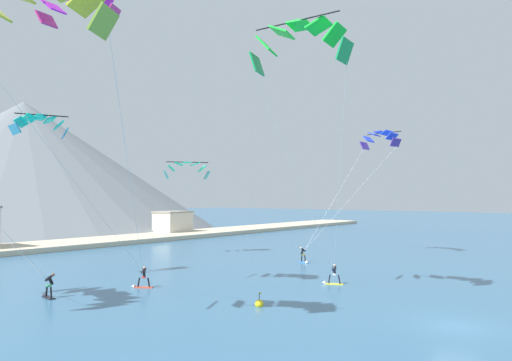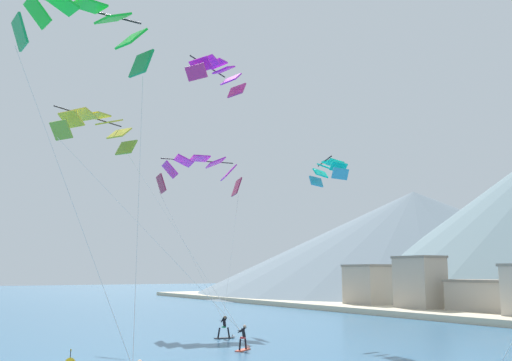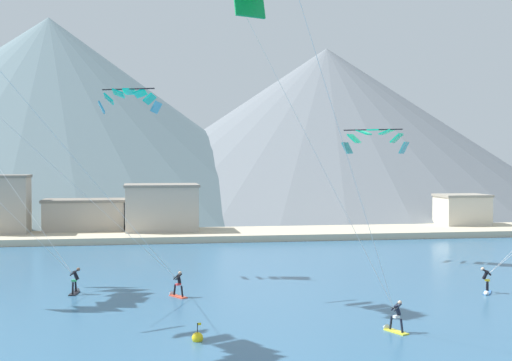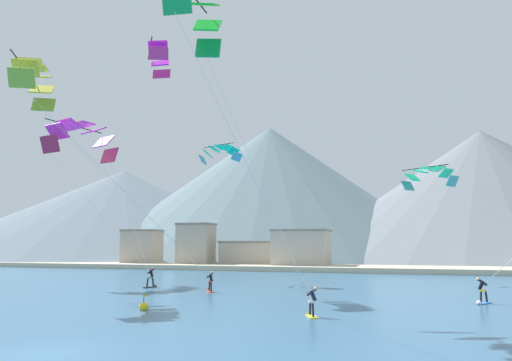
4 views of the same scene
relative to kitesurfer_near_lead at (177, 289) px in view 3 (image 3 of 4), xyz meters
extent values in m
cube|color=#E54C33|center=(0.11, -0.19, -0.46)|extent=(1.15, 1.45, 0.07)
cylinder|color=black|center=(0.32, -0.52, -0.07)|extent=(0.23, 0.26, 0.71)
cylinder|color=black|center=(-0.11, 0.14, -0.07)|extent=(0.23, 0.26, 0.71)
cube|color=red|center=(0.11, -0.19, 0.32)|extent=(0.38, 0.35, 0.12)
cylinder|color=black|center=(0.15, -0.16, 0.65)|extent=(0.39, 0.35, 0.60)
cylinder|color=black|center=(0.13, -0.31, 0.82)|extent=(0.48, 0.35, 0.39)
cylinder|color=black|center=(0.00, -0.12, 0.82)|extent=(0.48, 0.35, 0.39)
cylinder|color=black|center=(-0.09, -0.31, 0.79)|extent=(0.31, 0.45, 0.03)
sphere|color=tan|center=(0.22, -0.12, 1.04)|extent=(0.22, 0.22, 0.22)
cone|color=white|center=(-0.37, 0.54, -0.39)|extent=(0.47, 0.45, 0.36)
cube|color=yellow|center=(10.57, -11.17, -0.46)|extent=(0.95, 1.50, 0.07)
cylinder|color=black|center=(10.72, -11.54, -0.07)|extent=(0.20, 0.26, 0.71)
cylinder|color=black|center=(10.42, -10.80, -0.07)|extent=(0.20, 0.26, 0.71)
cube|color=white|center=(10.57, -11.17, 0.32)|extent=(0.36, 0.32, 0.12)
cylinder|color=black|center=(10.65, -11.13, 0.64)|extent=(0.45, 0.35, 0.60)
cylinder|color=black|center=(10.60, -11.28, 0.81)|extent=(0.50, 0.26, 0.39)
cylinder|color=black|center=(10.52, -11.07, 0.81)|extent=(0.50, 0.26, 0.39)
cylinder|color=black|center=(10.39, -11.24, 0.78)|extent=(0.23, 0.49, 0.03)
sphere|color=beige|center=(10.78, -11.08, 1.01)|extent=(0.22, 0.22, 0.22)
cone|color=white|center=(10.24, -10.36, -0.39)|extent=(0.45, 0.41, 0.36)
cube|color=black|center=(-6.54, 1.94, -0.46)|extent=(0.65, 1.49, 0.07)
cylinder|color=black|center=(-6.60, 1.54, -0.04)|extent=(0.16, 0.27, 0.77)
cylinder|color=black|center=(-6.48, 2.33, -0.04)|extent=(0.16, 0.27, 0.77)
cube|color=#33B266|center=(-6.54, 1.94, 0.38)|extent=(0.35, 0.29, 0.12)
cylinder|color=black|center=(-6.43, 1.92, 0.72)|extent=(0.48, 0.29, 0.65)
cylinder|color=black|center=(-6.55, 1.81, 0.91)|extent=(0.56, 0.17, 0.42)
cylinder|color=black|center=(-6.51, 2.06, 0.91)|extent=(0.56, 0.17, 0.42)
cylinder|color=black|center=(-6.71, 1.96, 0.88)|extent=(0.11, 0.52, 0.03)
sphere|color=brown|center=(-6.26, 1.89, 1.12)|extent=(0.23, 0.23, 0.23)
cone|color=white|center=(-6.41, 2.80, -0.39)|extent=(0.40, 0.35, 0.36)
cube|color=#337FDB|center=(20.18, -2.08, -0.46)|extent=(1.12, 1.46, 0.07)
cylinder|color=black|center=(20.39, -1.75, -0.05)|extent=(0.23, 0.28, 0.75)
cylinder|color=black|center=(19.98, -2.42, -0.05)|extent=(0.23, 0.28, 0.75)
cube|color=yellow|center=(20.18, -2.08, 0.36)|extent=(0.39, 0.37, 0.12)
cylinder|color=black|center=(20.08, -2.02, 0.70)|extent=(0.51, 0.43, 0.63)
cylinder|color=black|center=(20.23, -1.97, 0.88)|extent=(0.50, 0.35, 0.41)
cylinder|color=black|center=(20.11, -2.18, 0.88)|extent=(0.50, 0.35, 0.41)
cylinder|color=black|center=(20.32, -2.17, 0.85)|extent=(0.30, 0.46, 0.03)
sphere|color=beige|center=(19.93, -1.93, 1.07)|extent=(0.23, 0.23, 0.23)
cone|color=white|center=(19.73, -2.83, -0.39)|extent=(0.46, 0.44, 0.36)
cylinder|color=silver|center=(-5.30, -5.35, 7.72)|extent=(10.46, 10.11, 13.88)
cylinder|color=silver|center=(-7.15, -1.93, 7.72)|extent=(14.17, 3.26, 13.88)
cube|color=#0F9345|center=(3.36, -8.84, 16.34)|extent=(1.69, 1.00, 1.53)
cylinder|color=silver|center=(7.35, -13.46, 8.20)|extent=(6.13, 4.47, 14.86)
cylinder|color=silver|center=(6.83, -9.96, 8.20)|extent=(7.17, 2.59, 14.86)
cylinder|color=silver|center=(-10.93, 5.00, 6.46)|extent=(8.50, 6.11, 11.19)
cube|color=#37A0C2|center=(-1.03, 9.27, 12.21)|extent=(0.97, 1.28, 0.97)
cube|color=#0BDCB9|center=(-1.52, 9.52, 12.87)|extent=(1.13, 1.33, 0.89)
cube|color=#0BDCB9|center=(-2.22, 9.75, 13.30)|extent=(1.17, 1.37, 0.70)
cube|color=#0BDCB9|center=(-3.04, 9.93, 13.45)|extent=(1.10, 1.40, 0.41)
cube|color=#0BDCB9|center=(-3.87, 10.05, 13.30)|extent=(0.98, 1.40, 0.70)
cube|color=#0BDCB9|center=(-4.60, 10.08, 12.87)|extent=(0.76, 1.38, 0.89)
cube|color=#37A0C2|center=(-5.14, 10.02, 12.21)|extent=(0.54, 1.34, 0.97)
cylinder|color=black|center=(-3.13, 9.39, 13.58)|extent=(3.95, 1.80, 0.10)
cube|color=teal|center=(19.66, 11.70, 9.22)|extent=(1.32, 1.54, 1.02)
cube|color=#16DF9B|center=(19.15, 12.05, 10.04)|extent=(1.55, 1.70, 0.83)
cube|color=#16DF9B|center=(18.43, 12.56, 10.58)|extent=(1.69, 1.79, 0.52)
cube|color=#16DF9B|center=(17.61, 13.15, 10.77)|extent=(1.72, 1.81, 0.14)
cube|color=#16DF9B|center=(16.80, 13.75, 10.58)|extent=(1.71, 1.79, 0.52)
cube|color=#16DF9B|center=(16.09, 14.27, 10.04)|extent=(1.58, 1.68, 0.83)
cube|color=teal|center=(15.60, 14.65, 9.22)|extent=(1.35, 1.51, 1.02)
cylinder|color=black|center=(17.23, 12.62, 10.76)|extent=(4.26, 3.03, 0.10)
sphere|color=yellow|center=(0.45, -11.29, -0.34)|extent=(0.56, 0.56, 0.56)
cylinder|color=black|center=(0.45, -11.29, 0.16)|extent=(0.04, 0.04, 0.44)
cube|color=yellow|center=(0.54, -11.29, 0.34)|extent=(0.18, 0.01, 0.12)
cube|color=beige|center=(3.16, 32.99, -0.14)|extent=(180.00, 10.00, 0.70)
cube|color=beige|center=(36.57, 36.25, 1.56)|extent=(5.62, 4.80, 4.10)
cube|color=gray|center=(36.57, 36.25, 3.76)|extent=(5.85, 4.99, 0.30)
cube|color=#A89E8E|center=(-8.51, 36.64, 1.46)|extent=(8.84, 4.74, 3.91)
cube|color=slate|center=(-8.51, 36.64, 3.57)|extent=(9.19, 4.93, 0.30)
cube|color=#A89E8E|center=(-16.89, 34.66, 2.87)|extent=(5.28, 4.05, 6.71)
cube|color=slate|center=(-16.89, 34.66, 6.37)|extent=(5.49, 4.22, 0.30)
cube|color=#B7AD9E|center=(0.06, 35.15, 2.31)|extent=(7.94, 6.31, 5.60)
cube|color=gray|center=(0.06, 35.15, 5.26)|extent=(8.26, 6.56, 0.30)
cone|color=slate|center=(30.91, 79.64, 13.77)|extent=(85.85, 85.85, 28.53)
cone|color=slate|center=(-17.62, 80.51, 15.89)|extent=(90.78, 90.78, 32.76)
camera|label=1|loc=(-25.29, -31.10, 6.67)|focal=35.00mm
camera|label=2|loc=(33.34, -19.33, 4.57)|focal=40.00mm
camera|label=3|loc=(-2.21, -45.47, 8.39)|focal=50.00mm
camera|label=4|loc=(15.92, -38.25, 3.49)|focal=35.00mm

